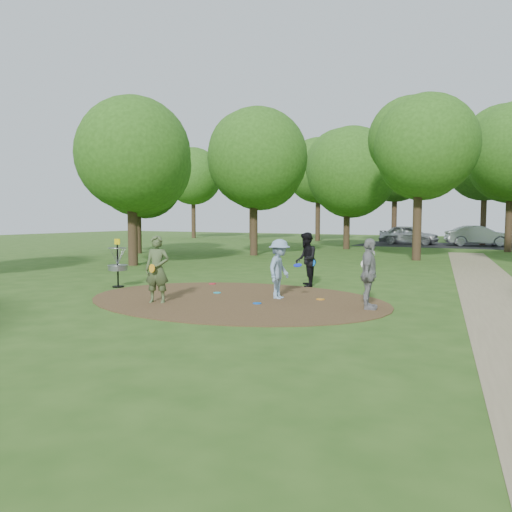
% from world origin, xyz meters
% --- Properties ---
extents(ground, '(100.00, 100.00, 0.00)m').
position_xyz_m(ground, '(0.00, 0.00, 0.00)').
color(ground, '#2D5119').
rests_on(ground, ground).
extents(dirt_clearing, '(8.40, 8.40, 0.02)m').
position_xyz_m(dirt_clearing, '(0.00, 0.00, 0.01)').
color(dirt_clearing, '#47301C').
rests_on(dirt_clearing, ground).
extents(footpath, '(7.55, 39.89, 0.01)m').
position_xyz_m(footpath, '(6.50, 2.00, 0.01)').
color(footpath, '#8C7A5B').
rests_on(footpath, ground).
extents(parking_lot, '(14.00, 8.00, 0.01)m').
position_xyz_m(parking_lot, '(2.00, 30.00, 0.00)').
color(parking_lot, black).
rests_on(parking_lot, ground).
extents(player_observer_with_disc, '(0.74, 0.60, 1.76)m').
position_xyz_m(player_observer_with_disc, '(-1.50, -1.42, 0.88)').
color(player_observer_with_disc, '#4A5C35').
rests_on(player_observer_with_disc, ground).
extents(player_throwing_with_disc, '(1.00, 1.09, 1.63)m').
position_xyz_m(player_throwing_with_disc, '(1.01, 0.66, 0.82)').
color(player_throwing_with_disc, '#829FC1').
rests_on(player_throwing_with_disc, ground).
extents(player_walking_with_disc, '(0.95, 1.04, 1.74)m').
position_xyz_m(player_walking_with_disc, '(0.73, 3.23, 0.87)').
color(player_walking_with_disc, black).
rests_on(player_walking_with_disc, ground).
extents(player_waiting_with_disc, '(0.59, 1.07, 1.72)m').
position_xyz_m(player_waiting_with_disc, '(3.58, 0.26, 0.86)').
color(player_waiting_with_disc, gray).
rests_on(player_waiting_with_disc, ground).
extents(disc_ground_cyan, '(0.22, 0.22, 0.02)m').
position_xyz_m(disc_ground_cyan, '(-0.99, 0.65, 0.03)').
color(disc_ground_cyan, '#17A4BC').
rests_on(disc_ground_cyan, dirt_clearing).
extents(disc_ground_blue, '(0.22, 0.22, 0.02)m').
position_xyz_m(disc_ground_blue, '(0.87, -0.37, 0.03)').
color(disc_ground_blue, blue).
rests_on(disc_ground_blue, dirt_clearing).
extents(disc_ground_red, '(0.22, 0.22, 0.02)m').
position_xyz_m(disc_ground_red, '(-2.18, 2.22, 0.03)').
color(disc_ground_red, red).
rests_on(disc_ground_red, dirt_clearing).
extents(car_left, '(4.66, 1.97, 1.57)m').
position_xyz_m(car_left, '(-1.33, 29.91, 0.79)').
color(car_left, '#A7AAAE').
rests_on(car_left, ground).
extents(car_right, '(5.03, 3.04, 1.56)m').
position_xyz_m(car_right, '(3.80, 30.37, 0.78)').
color(car_right, '#ABAEB3').
rests_on(car_right, ground).
extents(disc_ground_orange, '(0.22, 0.22, 0.02)m').
position_xyz_m(disc_ground_orange, '(2.08, 0.97, 0.03)').
color(disc_ground_orange, orange).
rests_on(disc_ground_orange, dirt_clearing).
extents(disc_golf_basket, '(0.63, 0.63, 1.54)m').
position_xyz_m(disc_golf_basket, '(-4.50, 0.30, 0.87)').
color(disc_golf_basket, black).
rests_on(disc_golf_basket, ground).
extents(tree_ring, '(37.46, 45.73, 9.16)m').
position_xyz_m(tree_ring, '(1.55, 10.07, 5.16)').
color(tree_ring, '#332316').
rests_on(tree_ring, ground).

